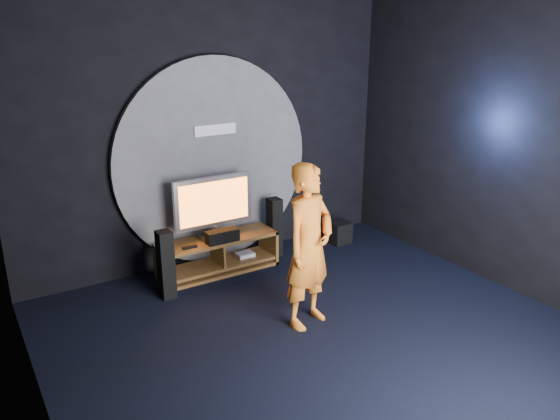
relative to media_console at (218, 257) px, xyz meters
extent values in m
plane|color=black|center=(0.18, -2.05, -0.19)|extent=(5.00, 5.00, 0.00)
cube|color=black|center=(0.18, 0.45, 1.56)|extent=(5.00, 0.04, 3.50)
cube|color=black|center=(-2.32, -2.05, 1.56)|extent=(0.04, 5.00, 3.50)
cube|color=black|center=(2.68, -2.05, 1.56)|extent=(0.04, 5.00, 3.50)
cylinder|color=#515156|center=(0.18, 0.39, 1.11)|extent=(2.60, 0.08, 2.60)
cube|color=white|center=(0.18, 0.34, 1.53)|extent=(0.55, 0.03, 0.13)
cube|color=olive|center=(-0.01, 0.00, 0.24)|extent=(1.50, 0.45, 0.04)
cube|color=olive|center=(-0.01, 0.00, -0.09)|extent=(1.45, 0.42, 0.04)
cube|color=olive|center=(-0.74, 0.00, 0.03)|extent=(0.04, 0.45, 0.45)
cube|color=olive|center=(0.72, 0.00, 0.03)|extent=(0.04, 0.45, 0.45)
cube|color=olive|center=(-0.01, 0.00, 0.07)|extent=(0.03, 0.40, 0.29)
cube|color=olive|center=(-0.01, 0.00, -0.17)|extent=(1.50, 0.45, 0.04)
cube|color=white|center=(0.37, 0.00, -0.05)|extent=(0.22, 0.16, 0.05)
cube|color=#AAABB2|center=(-0.01, 0.07, 0.28)|extent=(0.36, 0.22, 0.04)
cylinder|color=#AAABB2|center=(-0.01, 0.07, 0.35)|extent=(0.07, 0.07, 0.10)
cube|color=#AAABB2|center=(-0.01, 0.07, 0.71)|extent=(1.01, 0.06, 0.63)
cube|color=orange|center=(-0.01, 0.04, 0.71)|extent=(0.90, 0.01, 0.51)
cube|color=black|center=(-0.01, -0.15, 0.33)|extent=(0.40, 0.15, 0.15)
cube|color=black|center=(-0.42, -0.12, 0.27)|extent=(0.18, 0.05, 0.02)
cube|color=black|center=(-0.79, -0.31, 0.20)|extent=(0.16, 0.18, 0.79)
cube|color=black|center=(0.86, 0.07, 0.20)|extent=(0.16, 0.18, 0.79)
cube|color=black|center=(1.87, -0.03, -0.04)|extent=(0.28, 0.28, 0.30)
imported|color=orange|center=(0.24, -1.60, 0.65)|extent=(0.71, 0.57, 1.70)
camera|label=1|loc=(-2.65, -5.69, 2.73)|focal=35.00mm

